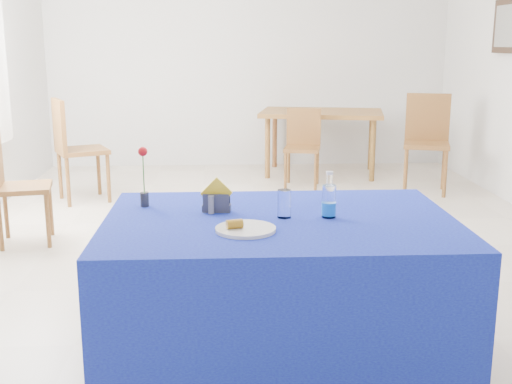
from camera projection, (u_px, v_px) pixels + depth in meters
floor at (267, 249)px, 4.92m from camera, size 7.00×7.00×0.00m
room_shell at (268, 13)px, 4.52m from camera, size 7.00×7.00×7.00m
picture_frame at (510, 26)px, 6.21m from camera, size 0.06×0.64×0.52m
picture_art at (508, 26)px, 6.21m from camera, size 0.02×0.52×0.40m
plate at (246, 229)px, 2.73m from camera, size 0.26×0.26×0.01m
drinking_glass at (284, 204)px, 2.92m from camera, size 0.06×0.06×0.13m
salt_shaker at (211, 205)px, 3.00m from camera, size 0.03×0.03×0.08m
pepper_shaker at (218, 202)px, 3.05m from camera, size 0.03×0.03×0.08m
blue_table at (279, 296)px, 3.02m from camera, size 1.60×1.10×0.76m
water_bottle at (329, 202)px, 2.93m from camera, size 0.07×0.07×0.21m
napkin_holder at (217, 202)px, 3.03m from camera, size 0.15×0.07×0.17m
rose_vase at (144, 179)px, 3.11m from camera, size 0.05×0.05×0.29m
oak_table at (322, 118)px, 7.59m from camera, size 1.56×1.17×0.76m
chair_bg_left at (303, 142)px, 7.02m from camera, size 0.45×0.45×0.84m
chair_bg_right at (427, 136)px, 6.74m from camera, size 0.57×0.57×1.02m
chair_win_a at (12, 179)px, 4.93m from camera, size 0.47×0.47×0.90m
chair_win_b at (72, 143)px, 6.25m from camera, size 0.60×0.60×1.02m
banana_pieces at (235, 224)px, 2.71m from camera, size 0.08×0.06×0.04m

